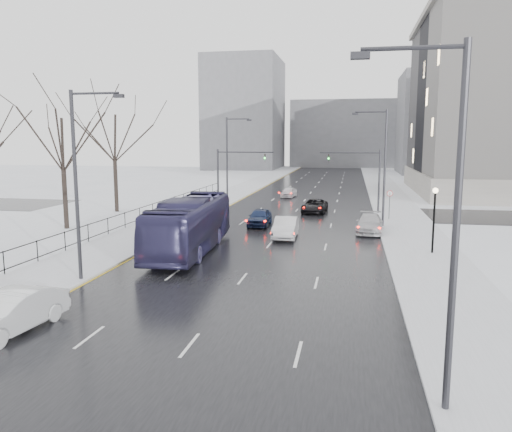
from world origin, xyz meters
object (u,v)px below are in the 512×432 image
Objects in this scene: mast_signal_right at (369,174)px; sedan_right_near at (286,227)px; sedan_center_near at (260,217)px; sedan_right_cross at (315,206)px; tree_park_e at (117,213)px; tree_park_d at (67,230)px; sedan_right_far at (370,223)px; sedan_center_far at (289,192)px; streetlight_l_near at (80,177)px; lamppost_r_mid at (434,211)px; no_uturn_sign at (390,196)px; mast_signal_left at (228,172)px; streetlight_r_mid at (382,162)px; streetlight_r_near at (448,213)px; bus at (190,225)px; sedan_left_near at (11,313)px; streetlight_l_far at (229,156)px.

mast_signal_right is 1.35× the size of sedan_right_near.
sedan_center_near reaches higher than sedan_right_cross.
sedan_center_near is at bearing -17.95° from tree_park_e.
sedan_right_far is (25.00, 3.29, 0.78)m from tree_park_d.
streetlight_l_near is at bearing -90.67° from sedan_center_far.
lamppost_r_mid is (28.80, -4.00, 2.94)m from tree_park_d.
tree_park_e is 5.00× the size of no_uturn_sign.
sedan_right_far is at bearing 7.50° from tree_park_d.
sedan_center_far is (-9.56, 23.64, -0.07)m from sedan_right_far.
lamppost_r_mid reaches higher than sedan_center_near.
no_uturn_sign is 0.54× the size of sedan_right_cross.
no_uturn_sign is (16.53, -4.00, -1.81)m from mast_signal_left.
streetlight_r_mid is at bearing -84.00° from mast_signal_right.
sedan_right_cross is (-9.01, 17.63, -2.21)m from lamppost_r_mid.
no_uturn_sign reaches higher than sedan_right_far.
tree_park_e is at bearing -125.70° from sedan_center_far.
sedan_right_cross is at bearing 117.08° from lamppost_r_mid.
lamppost_r_mid is 0.66× the size of mast_signal_right.
streetlight_r_mid is 1.54× the size of mast_signal_right.
streetlight_l_near reaches higher than mast_signal_left.
streetlight_r_near is 22.64m from bus.
sedan_right_cross is at bearing 34.56° from tree_park_d.
sedan_left_near is at bearing -117.11° from sedan_right_far.
tree_park_d reaches higher than sedan_right_near.
sedan_left_near is 1.12× the size of sedan_center_near.
streetlight_r_near is at bearing -71.22° from sedan_center_near.
mast_signal_left is at bearing 152.69° from streetlight_r_mid.
bus reaches higher than sedan_left_near.
bus is (13.27, -15.92, 1.84)m from tree_park_e.
streetlight_l_near is (10.03, -24.00, 5.62)m from tree_park_e.
streetlight_l_near is (-16.33, -20.00, 0.00)m from streetlight_r_mid.
tree_park_d is 23.66m from sedan_left_near.
streetlight_l_near is at bearing -115.35° from bus.
streetlight_r_mid is 1.99× the size of sedan_right_cross.
streetlight_l_near is 9.49m from bus.
lamppost_r_mid is 0.85× the size of sedan_right_cross.
sedan_right_cross is (-7.21, 3.63, -1.56)m from no_uturn_sign.
tree_park_e is 33.03m from sedan_left_near.
mast_signal_left is 1.28× the size of sedan_right_far.
streetlight_r_near is 30.97m from sedan_center_near.
streetlight_r_near reaches higher than tree_park_d.
sedan_center_near is 22.13m from sedan_center_far.
no_uturn_sign is at bearing 23.69° from sedan_center_near.
lamppost_r_mid is at bearing -48.94° from streetlight_l_far.
bus is 2.68× the size of sedan_right_near.
streetlight_l_near is (9.63, -14.00, 5.62)m from tree_park_d.
mast_signal_right reaches higher than sedan_left_near.
streetlight_l_far reaches higher than sedan_left_near.
mast_signal_right is at bearing 115.11° from no_uturn_sign.
streetlight_l_near is at bearing -91.72° from mast_signal_left.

